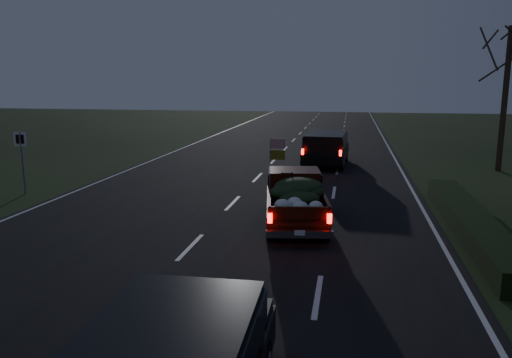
% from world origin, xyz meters
% --- Properties ---
extents(ground, '(120.00, 120.00, 0.00)m').
position_xyz_m(ground, '(0.00, 0.00, 0.00)').
color(ground, black).
rests_on(ground, ground).
extents(road_asphalt, '(14.00, 120.00, 0.02)m').
position_xyz_m(road_asphalt, '(0.00, 0.00, 0.01)').
color(road_asphalt, black).
rests_on(road_asphalt, ground).
extents(hedge_row, '(1.00, 10.00, 0.60)m').
position_xyz_m(hedge_row, '(7.80, 3.00, 0.30)').
color(hedge_row, black).
rests_on(hedge_row, ground).
extents(route_sign, '(0.55, 0.08, 2.50)m').
position_xyz_m(route_sign, '(-8.50, 5.00, 1.66)').
color(route_sign, gray).
rests_on(route_sign, ground).
extents(bare_tree_far, '(3.60, 3.60, 7.00)m').
position_xyz_m(bare_tree_far, '(11.50, 14.00, 5.23)').
color(bare_tree_far, black).
rests_on(bare_tree_far, ground).
extents(pickup_truck, '(2.45, 4.80, 2.40)m').
position_xyz_m(pickup_truck, '(2.53, 2.85, 0.90)').
color(pickup_truck, '#3E1208').
rests_on(pickup_truck, ground).
extents(lead_suv, '(2.31, 5.00, 1.41)m').
position_xyz_m(lead_suv, '(2.95, 14.06, 1.06)').
color(lead_suv, black).
rests_on(lead_suv, ground).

